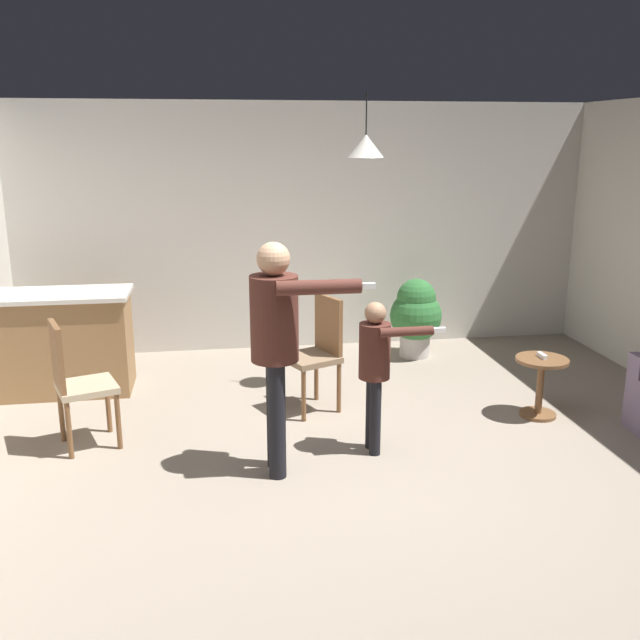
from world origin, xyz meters
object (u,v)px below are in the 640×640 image
(person_child, at_px, (376,360))
(dining_chair_near_wall, at_px, (76,380))
(dining_chair_by_counter, at_px, (317,349))
(person_adult, at_px, (277,333))
(side_table_by_couch, at_px, (540,380))
(spare_remote_on_table, at_px, (542,356))
(kitchen_counter, at_px, (64,342))
(potted_plant_corner, at_px, (416,314))

(person_child, height_order, dining_chair_near_wall, person_child)
(dining_chair_by_counter, relative_size, dining_chair_near_wall, 1.00)
(person_adult, relative_size, dining_chair_by_counter, 1.66)
(dining_chair_by_counter, height_order, dining_chair_near_wall, same)
(side_table_by_couch, distance_m, dining_chair_near_wall, 3.78)
(side_table_by_couch, height_order, dining_chair_by_counter, dining_chair_by_counter)
(person_child, height_order, spare_remote_on_table, person_child)
(kitchen_counter, height_order, dining_chair_near_wall, dining_chair_near_wall)
(dining_chair_near_wall, bearing_deg, potted_plant_corner, 100.30)
(person_child, bearing_deg, person_adult, -74.80)
(person_adult, relative_size, person_child, 1.42)
(kitchen_counter, relative_size, side_table_by_couch, 2.42)
(person_child, xyz_separation_m, dining_chair_near_wall, (-2.23, 0.42, -0.18))
(side_table_by_couch, relative_size, dining_chair_near_wall, 0.52)
(person_child, xyz_separation_m, potted_plant_corner, (0.98, 2.26, -0.25))
(kitchen_counter, relative_size, dining_chair_near_wall, 1.26)
(kitchen_counter, height_order, person_child, person_child)
(person_adult, xyz_separation_m, spare_remote_on_table, (2.31, 0.69, -0.49))
(dining_chair_by_counter, bearing_deg, spare_remote_on_table, -128.14)
(side_table_by_couch, relative_size, person_adult, 0.31)
(side_table_by_couch, relative_size, potted_plant_corner, 0.61)
(person_adult, distance_m, dining_chair_by_counter, 1.32)
(side_table_by_couch, bearing_deg, person_adult, -163.78)
(person_adult, xyz_separation_m, dining_chair_by_counter, (0.45, 1.14, -0.48))
(side_table_by_couch, xyz_separation_m, potted_plant_corner, (-0.57, 1.81, 0.15))
(side_table_by_couch, xyz_separation_m, dining_chair_by_counter, (-1.85, 0.47, 0.22))
(side_table_by_couch, distance_m, person_adult, 2.50)
(side_table_by_couch, bearing_deg, person_child, -163.74)
(side_table_by_couch, xyz_separation_m, spare_remote_on_table, (0.00, 0.02, 0.21))
(person_child, distance_m, dining_chair_near_wall, 2.27)
(person_adult, distance_m, potted_plant_corner, 3.08)
(kitchen_counter, bearing_deg, person_child, -33.80)
(person_child, relative_size, dining_chair_by_counter, 1.17)
(kitchen_counter, distance_m, person_adult, 2.71)
(kitchen_counter, bearing_deg, dining_chair_near_wall, -75.28)
(side_table_by_couch, relative_size, person_child, 0.45)
(person_adult, xyz_separation_m, dining_chair_near_wall, (-1.47, 0.64, -0.48))
(person_adult, bearing_deg, kitchen_counter, -136.30)
(person_adult, relative_size, potted_plant_corner, 1.93)
(person_child, distance_m, spare_remote_on_table, 1.63)
(person_adult, height_order, dining_chair_near_wall, person_adult)
(dining_chair_by_counter, distance_m, dining_chair_near_wall, 1.99)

